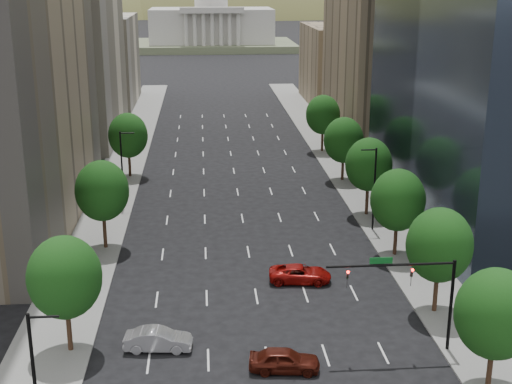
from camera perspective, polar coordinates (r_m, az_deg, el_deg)
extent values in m
cube|color=slate|center=(79.13, -12.40, -2.32)|extent=(6.00, 200.00, 0.15)
cube|color=slate|center=(80.76, 9.94, -1.77)|extent=(6.00, 200.00, 0.15)
cube|color=beige|center=(119.09, -14.84, 12.53)|extent=(14.00, 30.00, 35.00)
cube|color=beige|center=(152.33, -12.46, 10.35)|extent=(14.00, 26.00, 18.00)
cube|color=#8C7759|center=(118.15, 10.10, 11.57)|extent=(14.00, 30.00, 30.00)
cube|color=#8C7759|center=(150.90, 6.86, 10.18)|extent=(14.00, 26.00, 16.00)
cylinder|color=#382316|center=(49.23, 18.40, -12.99)|extent=(0.36, 0.36, 3.75)
ellipsoid|color=#153A10|center=(47.61, 18.80, -9.30)|extent=(5.20, 5.20, 5.98)
cylinder|color=#382316|center=(58.27, 14.33, -7.62)|extent=(0.36, 0.36, 4.00)
ellipsoid|color=#153A10|center=(56.84, 14.60, -4.17)|extent=(5.20, 5.20, 5.98)
cylinder|color=#382316|center=(68.86, 11.21, -3.54)|extent=(0.36, 0.36, 3.90)
ellipsoid|color=#153A10|center=(67.67, 11.39, -0.64)|extent=(5.20, 5.20, 5.98)
cylinder|color=#382316|center=(79.80, 8.96, -0.46)|extent=(0.36, 0.36, 4.10)
ellipsoid|color=#153A10|center=(78.74, 9.09, 2.21)|extent=(5.20, 5.20, 5.98)
cylinder|color=#382316|center=(92.96, 7.02, 2.04)|extent=(0.36, 0.36, 3.80)
ellipsoid|color=#153A10|center=(92.11, 7.10, 4.19)|extent=(5.20, 5.20, 5.98)
cylinder|color=#382316|center=(108.20, 5.38, 4.29)|extent=(0.36, 0.36, 4.00)
ellipsoid|color=#153A10|center=(107.44, 5.43, 6.24)|extent=(5.20, 5.20, 5.98)
cylinder|color=#382316|center=(52.69, -14.89, -10.42)|extent=(0.36, 0.36, 4.00)
ellipsoid|color=#153A10|center=(51.10, -15.21, -6.67)|extent=(5.20, 5.20, 5.98)
cylinder|color=#382316|center=(70.79, -12.14, -2.92)|extent=(0.36, 0.36, 4.15)
ellipsoid|color=#153A10|center=(69.58, -12.33, 0.10)|extent=(5.20, 5.20, 5.98)
cylinder|color=#382316|center=(95.51, -10.19, 2.35)|extent=(0.36, 0.36, 3.95)
ellipsoid|color=#153A10|center=(94.65, -10.30, 4.52)|extent=(5.20, 5.20, 5.98)
cylinder|color=black|center=(74.33, 9.54, 0.17)|extent=(0.20, 0.20, 9.00)
cylinder|color=black|center=(73.02, 9.10, 3.38)|extent=(1.60, 0.14, 0.14)
cylinder|color=black|center=(38.93, -16.79, -9.64)|extent=(1.60, 0.14, 0.14)
cylinder|color=black|center=(82.32, -10.77, 1.76)|extent=(0.20, 0.20, 9.00)
cylinder|color=black|center=(81.22, -10.37, 4.70)|extent=(1.60, 0.14, 0.14)
cylinder|color=black|center=(52.23, 15.47, -8.89)|extent=(0.24, 0.24, 7.00)
cylinder|color=black|center=(49.56, 10.84, -5.81)|extent=(9.00, 0.18, 0.18)
imported|color=black|center=(50.18, 12.47, -6.30)|extent=(0.18, 0.22, 1.10)
imported|color=black|center=(49.09, 7.40, -6.56)|extent=(0.18, 0.22, 1.10)
sphere|color=#FF0C07|center=(49.94, 12.54, -6.17)|extent=(0.20, 0.20, 0.20)
sphere|color=#FF0C07|center=(48.85, 7.45, -6.43)|extent=(0.20, 0.20, 0.20)
cube|color=#0C591E|center=(49.25, 10.07, -5.48)|extent=(1.60, 0.06, 0.45)
cube|color=#596647|center=(265.14, -3.59, 11.73)|extent=(60.00, 40.00, 2.50)
cube|color=silver|center=(264.57, -3.62, 13.30)|extent=(44.00, 26.00, 12.00)
cube|color=silver|center=(250.26, -3.59, 14.46)|extent=(22.00, 4.00, 2.00)
ellipsoid|color=olive|center=(592.76, -17.97, 10.55)|extent=(380.00, 342.00, 190.00)
ellipsoid|color=olive|center=(619.28, -0.33, 10.80)|extent=(440.00, 396.00, 240.00)
ellipsoid|color=olive|center=(690.84, 13.93, 11.55)|extent=(360.00, 324.00, 200.00)
imported|color=#43130B|center=(49.29, 2.31, -13.41)|extent=(5.01, 2.46, 1.64)
imported|color=#A7A6AC|center=(52.22, -7.91, -11.73)|extent=(4.99, 2.10, 1.60)
imported|color=#940D0A|center=(62.46, 3.58, -6.61)|extent=(5.71, 3.10, 1.52)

